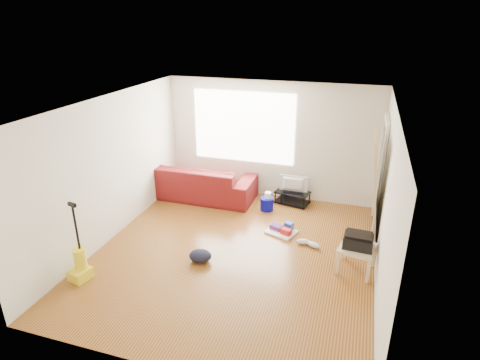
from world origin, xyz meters
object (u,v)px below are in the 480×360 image
(tv_stand, at_px, (292,197))
(bucket, at_px, (267,210))
(vacuum, at_px, (80,265))
(backpack, at_px, (201,261))
(sofa, at_px, (198,196))
(cleaning_tray, at_px, (282,230))
(side_table, at_px, (357,251))

(tv_stand, distance_m, bucket, 0.66)
(bucket, relative_size, vacuum, 0.21)
(vacuum, bearing_deg, backpack, 43.48)
(sofa, bearing_deg, bucket, 172.99)
(sofa, xyz_separation_m, tv_stand, (2.05, 0.27, 0.14))
(sofa, height_order, vacuum, vacuum)
(sofa, relative_size, vacuum, 2.02)
(cleaning_tray, bearing_deg, tv_stand, 92.53)
(side_table, relative_size, vacuum, 0.49)
(vacuum, bearing_deg, side_table, 32.09)
(side_table, distance_m, vacuum, 4.21)
(backpack, bearing_deg, cleaning_tray, 39.88)
(sofa, height_order, bucket, sofa)
(sofa, distance_m, bucket, 1.63)
(tv_stand, bearing_deg, bucket, -121.60)
(backpack, bearing_deg, bucket, 64.12)
(tv_stand, bearing_deg, cleaning_tray, -75.94)
(side_table, xyz_separation_m, bucket, (-1.82, 1.64, -0.35))
(bucket, height_order, cleaning_tray, cleaning_tray)
(side_table, relative_size, cleaning_tray, 0.99)
(tv_stand, bearing_deg, vacuum, -114.32)
(backpack, height_order, vacuum, vacuum)
(bucket, bearing_deg, sofa, 172.99)
(bucket, distance_m, vacuum, 3.75)
(side_table, height_order, cleaning_tray, side_table)
(side_table, bearing_deg, bucket, 138.09)
(tv_stand, relative_size, side_table, 1.27)
(side_table, bearing_deg, backpack, -168.26)
(side_table, relative_size, backpack, 1.65)
(cleaning_tray, bearing_deg, sofa, 154.09)
(bucket, relative_size, backpack, 0.73)
(sofa, xyz_separation_m, backpack, (1.03, -2.33, 0.00))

